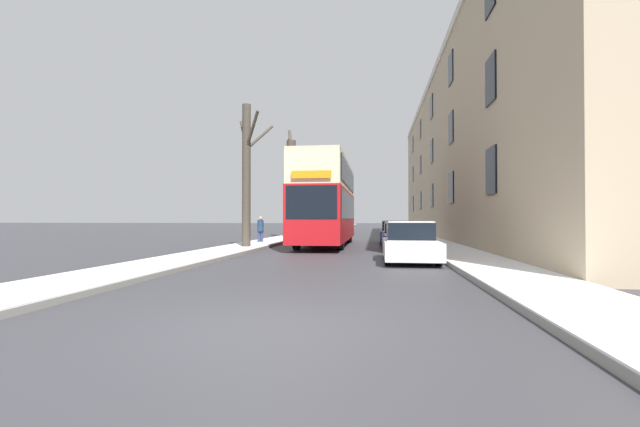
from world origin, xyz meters
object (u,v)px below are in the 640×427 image
at_px(bare_tree_left_1, 291,184).
at_px(bare_tree_left_3, 328,204).
at_px(parked_car_0, 410,243).
at_px(double_decker_bus, 327,199).
at_px(bare_tree_left_0, 247,172).
at_px(parked_car_2, 395,233).
at_px(parked_car_1, 400,237).
at_px(pedestrian_left_sidewalk, 261,229).
at_px(bare_tree_left_2, 315,195).

height_order(bare_tree_left_1, bare_tree_left_3, bare_tree_left_1).
xyz_separation_m(bare_tree_left_1, bare_tree_left_3, (0.13, 24.15, -0.73)).
bearing_deg(parked_car_0, double_decker_bus, 113.89).
relative_size(bare_tree_left_0, parked_car_0, 1.70).
bearing_deg(bare_tree_left_1, parked_car_2, -38.12).
bearing_deg(bare_tree_left_0, parked_car_1, 5.72).
relative_size(bare_tree_left_0, double_decker_bus, 0.60).
relative_size(bare_tree_left_3, double_decker_bus, 0.60).
distance_m(double_decker_bus, parked_car_0, 9.79).
xyz_separation_m(parked_car_0, parked_car_1, (-0.00, 5.78, -0.01)).
xyz_separation_m(double_decker_bus, parked_car_2, (3.88, 2.36, -1.98)).
xyz_separation_m(bare_tree_left_3, parked_car_0, (7.45, -41.23, -2.80)).
relative_size(double_decker_bus, pedestrian_left_sidewalk, 7.18).
height_order(bare_tree_left_2, parked_car_1, bare_tree_left_2).
height_order(bare_tree_left_2, parked_car_2, bare_tree_left_2).
height_order(bare_tree_left_3, double_decker_bus, bare_tree_left_3).
relative_size(bare_tree_left_0, parked_car_2, 1.55).
bearing_deg(parked_car_2, parked_car_1, -90.00).
xyz_separation_m(bare_tree_left_1, parked_car_1, (7.58, -11.30, -3.54)).
xyz_separation_m(bare_tree_left_2, double_decker_bus, (3.54, -20.20, -1.42)).
distance_m(bare_tree_left_0, pedestrian_left_sidewalk, 5.01).
height_order(parked_car_0, parked_car_1, parked_car_0).
bearing_deg(double_decker_bus, parked_car_2, 31.26).
bearing_deg(double_decker_bus, pedestrian_left_sidewalk, 174.92).
height_order(bare_tree_left_2, pedestrian_left_sidewalk, bare_tree_left_2).
bearing_deg(double_decker_bus, parked_car_1, -37.61).
bearing_deg(bare_tree_left_1, double_decker_bus, -65.99).
height_order(bare_tree_left_1, parked_car_0, bare_tree_left_1).
bearing_deg(parked_car_2, bare_tree_left_3, 103.90).
xyz_separation_m(bare_tree_left_1, parked_car_0, (7.58, -17.08, -3.53)).
xyz_separation_m(parked_car_1, pedestrian_left_sidewalk, (-7.80, 3.34, 0.27)).
bearing_deg(bare_tree_left_0, parked_car_0, -34.43).
bearing_deg(parked_car_0, bare_tree_left_3, 100.25).
bearing_deg(double_decker_bus, bare_tree_left_0, -132.92).
relative_size(bare_tree_left_1, parked_car_1, 2.12).
xyz_separation_m(parked_car_0, parked_car_2, (-0.00, 11.13, -0.00)).
relative_size(bare_tree_left_3, parked_car_0, 1.71).
bearing_deg(bare_tree_left_1, bare_tree_left_2, 89.21).
bearing_deg(parked_car_1, parked_car_2, 90.00).
xyz_separation_m(bare_tree_left_3, double_decker_bus, (3.57, -32.46, -0.82)).
xyz_separation_m(parked_car_2, pedestrian_left_sidewalk, (-7.80, -2.01, 0.26)).
bearing_deg(bare_tree_left_3, double_decker_bus, -83.73).
height_order(bare_tree_left_0, bare_tree_left_3, bare_tree_left_3).
height_order(bare_tree_left_0, double_decker_bus, bare_tree_left_0).
height_order(double_decker_bus, parked_car_0, double_decker_bus).
bearing_deg(bare_tree_left_0, parked_car_2, 39.62).
distance_m(double_decker_bus, pedestrian_left_sidewalk, 4.29).
distance_m(parked_car_0, parked_car_2, 11.13).
bearing_deg(bare_tree_left_0, double_decker_bus, 47.08).
height_order(double_decker_bus, parked_car_2, double_decker_bus).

